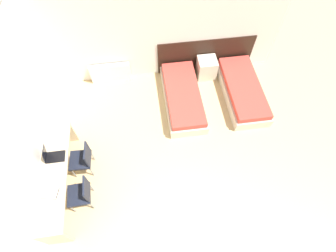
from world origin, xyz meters
The scene contains 12 objects.
wall_back centered at (0.00, 4.59, 1.35)m, with size 6.05×0.05×2.70m.
wall_left centered at (-2.55, 2.28, 1.35)m, with size 0.05×5.56×2.70m.
headboard_panel centered at (1.26, 4.55, 0.49)m, with size 2.49×0.03×0.98m.
bed_near_window centered at (0.50, 3.50, 0.20)m, with size 0.87×2.03×0.40m.
bed_near_door centered at (2.02, 3.50, 0.20)m, with size 0.87×2.03×0.40m.
nightstand centered at (1.26, 4.30, 0.28)m, with size 0.47×0.44×0.56m.
radiator centered at (-1.23, 4.47, 0.27)m, with size 1.02×0.12×0.54m.
desk centered at (-2.27, 1.67, 0.60)m, with size 0.52×2.21×0.75m.
chair_near_laptop centered at (-1.81, 2.02, 0.48)m, with size 0.44×0.44×0.85m.
chair_near_notebook centered at (-1.81, 1.31, 0.48)m, with size 0.44×0.44×0.85m.
laptop centered at (-2.29, 1.99, 0.83)m, with size 0.36×0.24×0.36m.
open_notebook centered at (-2.28, 1.29, 0.76)m, with size 0.32×0.26×0.02m.
Camera 1 is at (-0.39, -0.37, 5.34)m, focal length 28.00 mm.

